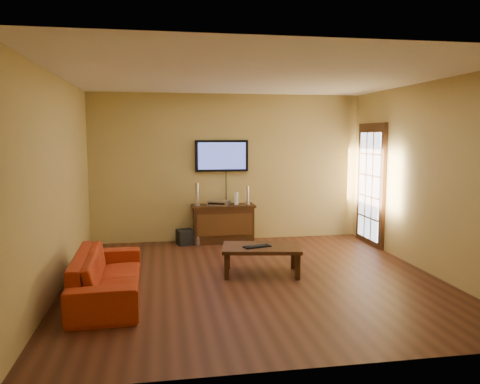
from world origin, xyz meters
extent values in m
plane|color=#3B1C10|center=(0.00, 0.00, 0.00)|extent=(5.00, 5.00, 0.00)
plane|color=tan|center=(0.00, 2.50, 1.35)|extent=(5.00, 0.00, 5.00)
plane|color=tan|center=(-2.50, 0.00, 1.35)|extent=(0.00, 5.00, 5.00)
plane|color=tan|center=(2.50, 0.00, 1.35)|extent=(0.00, 5.00, 5.00)
plane|color=white|center=(0.00, 0.00, 2.70)|extent=(5.00, 5.00, 0.00)
cube|color=black|center=(2.46, 1.70, 1.05)|extent=(0.06, 1.02, 2.22)
cube|color=white|center=(2.42, 1.70, 1.05)|extent=(0.01, 0.79, 1.89)
cube|color=black|center=(-0.12, 2.28, 0.32)|extent=(1.08, 0.40, 0.65)
cube|color=#371E0A|center=(-0.12, 2.07, 0.36)|extent=(0.99, 0.02, 0.39)
cube|color=black|center=(-0.12, 2.28, 0.67)|extent=(1.14, 0.44, 0.04)
cube|color=black|center=(-0.12, 2.46, 1.57)|extent=(0.97, 0.07, 0.58)
cube|color=#3A4598|center=(-0.12, 2.42, 1.57)|extent=(0.88, 0.01, 0.49)
cube|color=black|center=(0.14, 0.21, 0.38)|extent=(1.18, 0.83, 0.05)
cube|color=black|center=(-0.37, 0.03, 0.18)|extent=(0.06, 0.06, 0.35)
cube|color=black|center=(0.57, -0.14, 0.18)|extent=(0.06, 0.06, 0.35)
cube|color=black|center=(-0.28, 0.55, 0.18)|extent=(0.06, 0.06, 0.35)
cube|color=black|center=(0.66, 0.38, 0.18)|extent=(0.06, 0.06, 0.35)
imported|color=#A73012|center=(-1.88, -0.44, 0.37)|extent=(0.62, 1.93, 0.75)
cylinder|color=silver|center=(-0.59, 2.27, 0.70)|extent=(0.11, 0.11, 0.02)
cylinder|color=silver|center=(-0.59, 2.27, 0.90)|extent=(0.06, 0.06, 0.39)
cylinder|color=silver|center=(0.33, 2.28, 0.70)|extent=(0.09, 0.09, 0.01)
cylinder|color=silver|center=(0.33, 2.28, 0.86)|extent=(0.05, 0.05, 0.32)
cube|color=silver|center=(-0.20, 2.28, 0.73)|extent=(0.44, 0.39, 0.08)
cube|color=white|center=(0.13, 2.30, 0.80)|extent=(0.10, 0.17, 0.22)
cube|color=black|center=(-0.82, 2.19, 0.14)|extent=(0.33, 0.33, 0.27)
cylinder|color=white|center=(-0.60, 1.98, 0.08)|extent=(0.06, 0.06, 0.17)
sphere|color=white|center=(-0.60, 1.98, 0.17)|extent=(0.03, 0.03, 0.03)
cube|color=black|center=(0.07, 0.16, 0.41)|extent=(0.41, 0.24, 0.02)
cube|color=black|center=(0.07, 0.16, 0.42)|extent=(0.27, 0.16, 0.01)
camera|label=1|loc=(-1.22, -6.07, 1.94)|focal=35.00mm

